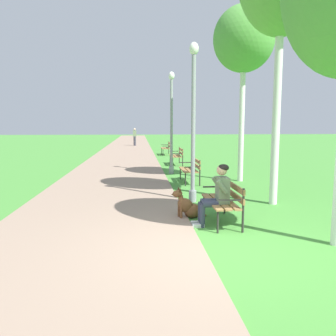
{
  "coord_description": "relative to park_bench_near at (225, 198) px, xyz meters",
  "views": [
    {
      "loc": [
        -1.37,
        -5.26,
        2.05
      ],
      "look_at": [
        -0.61,
        3.58,
        0.9
      ],
      "focal_mm": 36.71,
      "sensor_mm": 36.0,
      "label": 1
    }
  ],
  "objects": [
    {
      "name": "park_bench_near",
      "position": [
        0.0,
        0.0,
        0.0
      ],
      "size": [
        0.55,
        1.5,
        0.85
      ],
      "color": "olive",
      "rests_on": "ground"
    },
    {
      "name": "pedestrian_distant",
      "position": [
        -2.11,
        24.91,
        0.33
      ],
      "size": [
        0.32,
        0.22,
        1.65
      ],
      "color": "#383842",
      "rests_on": "ground"
    },
    {
      "name": "lamp_post_near",
      "position": [
        -0.36,
        1.96,
        1.6
      ],
      "size": [
        0.24,
        0.24,
        4.07
      ],
      "color": "gray",
      "rests_on": "ground"
    },
    {
      "name": "ground_plane",
      "position": [
        -0.4,
        -1.58,
        -0.51
      ],
      "size": [
        120.0,
        120.0,
        0.0
      ],
      "primitive_type": "plane",
      "color": "#478E38"
    },
    {
      "name": "birch_tree_third",
      "position": [
        1.86,
        5.08,
        4.37
      ],
      "size": [
        2.09,
        2.09,
        6.06
      ],
      "color": "silver",
      "rests_on": "ground"
    },
    {
      "name": "park_bench_mid",
      "position": [
        0.06,
        4.93,
        0.0
      ],
      "size": [
        0.55,
        1.5,
        0.85
      ],
      "color": "olive",
      "rests_on": "ground"
    },
    {
      "name": "person_seated_on_near_bench",
      "position": [
        -0.21,
        -0.2,
        0.17
      ],
      "size": [
        0.74,
        0.49,
        1.25
      ],
      "color": "#33384C",
      "rests_on": "ground"
    },
    {
      "name": "paved_path",
      "position": [
        -2.68,
        22.42,
        -0.49
      ],
      "size": [
        3.92,
        60.0,
        0.04
      ],
      "primitive_type": "cube",
      "color": "gray",
      "rests_on": "ground"
    },
    {
      "name": "park_bench_far",
      "position": [
        0.16,
        10.13,
        0.0
      ],
      "size": [
        0.55,
        1.5,
        0.85
      ],
      "color": "olive",
      "rests_on": "ground"
    },
    {
      "name": "lamp_post_mid",
      "position": [
        -0.43,
        7.07,
        1.61
      ],
      "size": [
        0.24,
        0.24,
        4.1
      ],
      "color": "gray",
      "rests_on": "ground"
    },
    {
      "name": "dog_brown",
      "position": [
        -0.72,
        0.39,
        -0.25
      ],
      "size": [
        0.82,
        0.38,
        0.71
      ],
      "color": "brown",
      "rests_on": "ground"
    },
    {
      "name": "park_bench_furthest",
      "position": [
        0.09,
        15.64,
        0.0
      ],
      "size": [
        0.55,
        1.5,
        0.85
      ],
      "color": "olive",
      "rests_on": "ground"
    }
  ]
}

